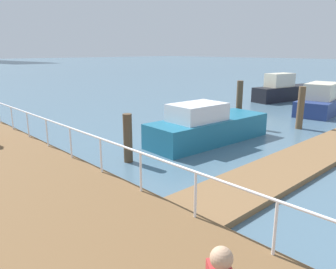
% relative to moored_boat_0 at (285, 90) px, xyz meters
% --- Properties ---
extents(ground_plane, '(300.00, 300.00, 0.00)m').
position_rel_moored_boat_0_xyz_m(ground_plane, '(-17.15, 4.62, -0.79)').
color(ground_plane, slate).
extents(floating_dock, '(14.54, 2.00, 0.18)m').
position_rel_moored_boat_0_xyz_m(floating_dock, '(-13.39, -8.04, -0.70)').
color(floating_dock, olive).
rests_on(floating_dock, ground_plane).
extents(boardwalk_railing, '(0.06, 30.45, 1.08)m').
position_rel_moored_boat_0_xyz_m(boardwalk_railing, '(-20.30, -4.80, 0.46)').
color(boardwalk_railing, white).
rests_on(boardwalk_railing, boardwalk).
extents(dock_piling_1, '(0.32, 0.32, 2.43)m').
position_rel_moored_boat_0_xyz_m(dock_piling_1, '(-10.68, -2.97, 0.42)').
color(dock_piling_1, brown).
rests_on(dock_piling_1, ground_plane).
extents(dock_piling_2, '(0.33, 0.33, 1.78)m').
position_rel_moored_boat_0_xyz_m(dock_piling_2, '(-18.46, -3.64, 0.10)').
color(dock_piling_2, brown).
rests_on(dock_piling_2, ground_plane).
extents(dock_piling_3, '(0.34, 0.34, 2.18)m').
position_rel_moored_boat_0_xyz_m(dock_piling_3, '(-8.83, -5.46, 0.30)').
color(dock_piling_3, brown).
rests_on(dock_piling_3, ground_plane).
extents(moored_boat_0, '(6.74, 2.74, 2.19)m').
position_rel_moored_boat_0_xyz_m(moored_boat_0, '(0.00, 0.00, 0.00)').
color(moored_boat_0, black).
rests_on(moored_boat_0, ground_plane).
extents(moored_boat_1, '(6.07, 2.26, 1.79)m').
position_rel_moored_boat_0_xyz_m(moored_boat_1, '(-14.30, -3.83, -0.10)').
color(moored_boat_1, '#1E6B8C').
rests_on(moored_boat_1, ground_plane).
extents(moored_boat_2, '(7.23, 3.00, 1.96)m').
position_rel_moored_boat_0_xyz_m(moored_boat_2, '(-2.99, -4.29, -0.08)').
color(moored_boat_2, navy).
rests_on(moored_boat_2, ground_plane).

